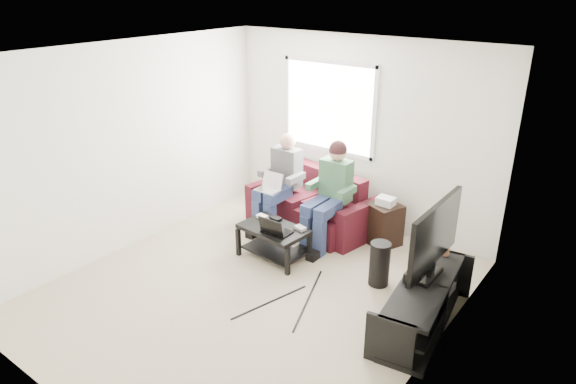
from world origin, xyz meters
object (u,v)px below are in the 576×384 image
(tv, at_px, (435,237))
(tv_stand, at_px, (423,306))
(subwoofer, at_px, (379,264))
(sofa, at_px, (315,207))
(end_table, at_px, (384,223))
(coffee_table, at_px, (273,235))

(tv, bearing_deg, tv_stand, -88.53)
(tv_stand, xyz_separation_m, subwoofer, (-0.71, 0.42, 0.04))
(sofa, height_order, tv_stand, sofa)
(tv_stand, bearing_deg, end_table, 130.16)
(sofa, distance_m, subwoofer, 1.62)
(coffee_table, relative_size, end_table, 1.33)
(sofa, height_order, end_table, sofa)
(tv, bearing_deg, end_table, 132.33)
(sofa, xyz_separation_m, subwoofer, (1.42, -0.78, -0.03))
(tv, xyz_separation_m, subwoofer, (-0.70, 0.32, -0.70))
(sofa, height_order, subwoofer, sofa)
(coffee_table, distance_m, subwoofer, 1.36)
(coffee_table, relative_size, tv_stand, 0.56)
(coffee_table, height_order, end_table, end_table)
(coffee_table, xyz_separation_m, tv, (2.04, -0.07, 0.66))
(sofa, bearing_deg, tv_stand, -29.42)
(subwoofer, distance_m, end_table, 1.00)
(sofa, xyz_separation_m, coffee_table, (0.07, -1.02, 0.01))
(coffee_table, bearing_deg, end_table, 51.06)
(subwoofer, bearing_deg, tv, -24.26)
(tv_stand, relative_size, subwoofer, 3.01)
(coffee_table, xyz_separation_m, subwoofer, (1.34, 0.25, -0.04))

